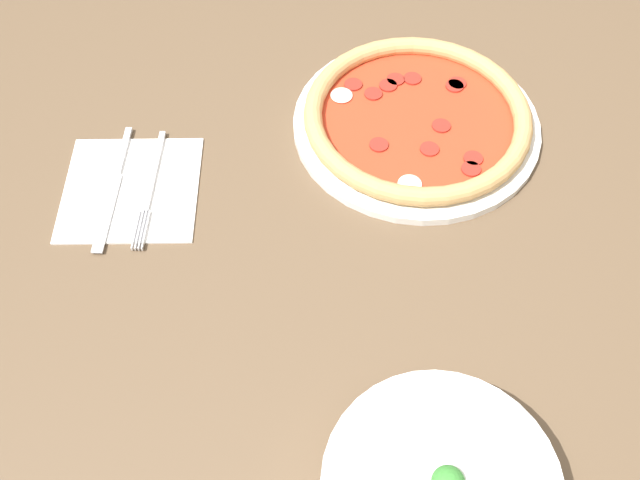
% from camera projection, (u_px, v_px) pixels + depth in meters
% --- Properties ---
extents(ground_plane, '(8.00, 8.00, 0.00)m').
position_uv_depth(ground_plane, '(331.00, 448.00, 1.52)').
color(ground_plane, '#4C4238').
extents(dining_table, '(1.26, 1.09, 0.76)m').
position_uv_depth(dining_table, '(337.00, 283.00, 0.97)').
color(dining_table, brown).
rests_on(dining_table, ground_plane).
extents(pizza, '(0.35, 0.35, 0.04)m').
position_uv_depth(pizza, '(417.00, 119.00, 1.00)').
color(pizza, white).
rests_on(pizza, dining_table).
extents(napkin, '(0.19, 0.19, 0.00)m').
position_uv_depth(napkin, '(131.00, 189.00, 0.95)').
color(napkin, white).
rests_on(napkin, dining_table).
extents(fork, '(0.02, 0.20, 0.00)m').
position_uv_depth(fork, '(151.00, 186.00, 0.94)').
color(fork, silver).
rests_on(fork, napkin).
extents(knife, '(0.02, 0.21, 0.01)m').
position_uv_depth(knife, '(115.00, 181.00, 0.95)').
color(knife, silver).
rests_on(knife, napkin).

